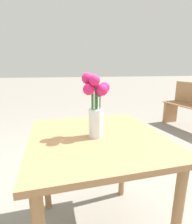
% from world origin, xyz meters
% --- Properties ---
extents(table_front, '(0.81, 0.84, 0.74)m').
position_xyz_m(table_front, '(0.00, 0.00, 0.62)').
color(table_front, '#9E7047').
rests_on(table_front, ground_plane).
extents(flower_vase, '(0.15, 0.13, 0.36)m').
position_xyz_m(flower_vase, '(-0.01, -0.01, 0.92)').
color(flower_vase, silver).
rests_on(flower_vase, table_front).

